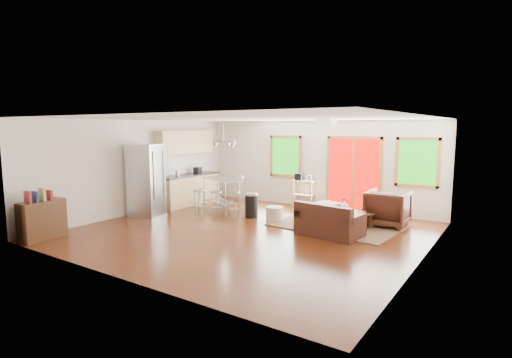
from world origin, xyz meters
The scene contains 29 objects.
floor centered at (0.00, 0.00, -0.01)m, with size 7.50×7.00×0.02m, color #341407.
ceiling centered at (0.00, 0.00, 2.61)m, with size 7.50×7.00×0.02m, color white.
back_wall centered at (0.00, 3.51, 1.30)m, with size 7.50×0.02×2.60m, color beige.
left_wall centered at (-3.76, 0.00, 1.30)m, with size 0.02×7.00×2.60m, color beige.
right_wall centered at (3.76, 0.00, 1.30)m, with size 0.02×7.00×2.60m, color beige.
front_wall centered at (0.00, -3.51, 1.30)m, with size 7.50×0.02×2.60m, color beige.
window_left centered at (-1.00, 3.46, 1.50)m, with size 1.10×0.05×1.30m.
french_doors centered at (1.20, 3.46, 1.10)m, with size 1.60×0.05×2.10m.
window_right centered at (2.90, 3.46, 1.50)m, with size 1.10×0.05×1.30m.
rug centered at (1.48, 1.74, 0.01)m, with size 2.89×2.22×0.03m, color #445838.
loveseat centered at (1.67, 0.70, 0.29)m, with size 1.49×0.96×0.75m.
coffee_table centered at (1.80, 1.73, 0.33)m, with size 1.10×0.86×0.39m.
armchair centered at (2.51, 2.30, 0.49)m, with size 0.94×0.88×0.97m, color black.
ottoman centered at (0.93, 2.28, 0.21)m, with size 0.63×0.63×0.42m, color black.
pouf centered at (-0.05, 1.22, 0.19)m, with size 0.44×0.44×0.38m, color beige.
vase centered at (1.57, 1.88, 0.51)m, with size 0.20×0.20×0.31m.
book centered at (1.97, 1.63, 0.54)m, with size 0.21×0.03×0.28m, color maroon.
cabinets centered at (-3.49, 1.70, 0.93)m, with size 0.64×2.24×2.30m.
refrigerator centered at (-3.34, -0.08, 0.97)m, with size 0.95×0.93×1.95m.
island centered at (-2.07, 1.57, 0.64)m, with size 1.58×1.14×0.93m.
cup centered at (-1.36, 1.60, 1.02)m, with size 0.14×0.11×0.14m, color white.
bar_stool_a centered at (-2.27, 0.85, 0.51)m, with size 0.38×0.38×0.68m.
bar_stool_b centered at (-1.83, 1.05, 0.48)m, with size 0.32×0.32×0.65m.
bar_stool_c centered at (-1.21, 1.04, 0.52)m, with size 0.37×0.37×0.69m.
trash_can centered at (-0.80, 1.27, 0.33)m, with size 0.41×0.41×0.65m.
kitchen_cart centered at (-0.29, 3.32, 0.70)m, with size 0.70×0.49×1.02m.
bookshelf centered at (-3.35, -2.97, 0.44)m, with size 0.47×0.98×1.12m.
ceiling_flush centered at (1.60, 0.60, 2.53)m, with size 0.35×0.35×0.12m, color white.
pendant_light centered at (-1.90, 1.50, 1.90)m, with size 0.80×0.18×0.79m.
Camera 1 is at (5.13, -7.38, 2.40)m, focal length 28.00 mm.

